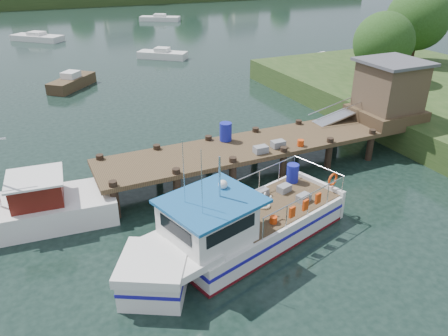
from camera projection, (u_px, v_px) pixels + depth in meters
name	position (u px, v px, depth m)	size (l,w,h in m)	color
ground_plane	(230.00, 176.00, 20.12)	(160.00, 160.00, 0.00)	black
dock	(349.00, 110.00, 21.59)	(16.60, 3.00, 4.78)	#463521
lobster_boat	(234.00, 230.00, 14.80)	(9.21, 4.80, 4.46)	silver
work_boat	(16.00, 212.00, 16.12)	(7.87, 2.96, 4.12)	silver
moored_rowboat	(72.00, 82.00, 32.88)	(3.97, 4.21, 1.26)	#463521
moored_far	(160.00, 18.00, 64.96)	(6.01, 4.74, 0.99)	silver
moored_b	(162.00, 54.00, 42.05)	(4.66, 4.20, 1.04)	silver
moored_c	(323.00, 62.00, 38.86)	(7.65, 4.15, 1.15)	silver
moored_d	(37.00, 37.00, 50.38)	(5.83, 5.68, 1.03)	silver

